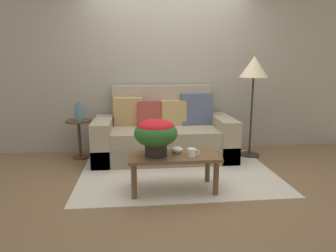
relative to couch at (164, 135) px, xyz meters
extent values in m
plane|color=brown|center=(0.11, -0.75, -0.33)|extent=(14.00, 14.00, 0.00)
cube|color=gray|center=(0.11, 0.50, 1.08)|extent=(6.40, 0.12, 2.83)
cube|color=beige|center=(0.11, -0.72, -0.33)|extent=(2.47, 1.80, 0.01)
cube|color=gray|center=(0.00, -0.07, -0.21)|extent=(2.03, 0.95, 0.26)
cube|color=gray|center=(0.00, -0.10, 0.03)|extent=(1.52, 0.85, 0.21)
cube|color=gray|center=(0.00, 0.32, 0.31)|extent=(1.52, 0.17, 0.83)
cube|color=gray|center=(-0.89, -0.07, -0.03)|extent=(0.25, 0.95, 0.61)
cube|color=gray|center=(0.88, -0.07, -0.03)|extent=(0.25, 0.95, 0.61)
cube|color=#4C5670|center=(0.52, 0.16, 0.37)|extent=(0.49, 0.20, 0.49)
cube|color=#93382D|center=(-0.21, 0.14, 0.31)|extent=(0.37, 0.23, 0.38)
cube|color=tan|center=(0.16, 0.14, 0.32)|extent=(0.38, 0.19, 0.38)
cube|color=tan|center=(-0.53, 0.17, 0.35)|extent=(0.44, 0.18, 0.44)
cylinder|color=brown|center=(-0.44, -1.44, -0.14)|extent=(0.06, 0.06, 0.38)
cylinder|color=brown|center=(0.42, -1.44, -0.14)|extent=(0.06, 0.06, 0.38)
cylinder|color=brown|center=(-0.44, -1.06, -0.14)|extent=(0.06, 0.06, 0.38)
cylinder|color=brown|center=(0.42, -1.06, -0.14)|extent=(0.06, 0.06, 0.38)
cube|color=brown|center=(-0.01, -1.25, 0.07)|extent=(0.99, 0.51, 0.04)
cylinder|color=#4C331E|center=(-1.26, 0.07, -0.32)|extent=(0.24, 0.24, 0.03)
cylinder|color=#4C331E|center=(-1.26, 0.07, -0.05)|extent=(0.04, 0.04, 0.53)
cylinder|color=#4C331E|center=(-1.26, 0.07, 0.23)|extent=(0.37, 0.37, 0.03)
cylinder|color=#2D2823|center=(1.31, -0.09, -0.32)|extent=(0.30, 0.30, 0.03)
cylinder|color=#2D2823|center=(1.31, -0.09, 0.28)|extent=(0.03, 0.03, 1.17)
cone|color=beige|center=(1.31, -0.09, 1.02)|extent=(0.42, 0.42, 0.31)
cylinder|color=black|center=(-0.20, -1.29, 0.16)|extent=(0.24, 0.24, 0.16)
ellipsoid|color=#286028|center=(-0.20, -1.29, 0.33)|extent=(0.46, 0.46, 0.28)
ellipsoid|color=red|center=(-0.20, -1.29, 0.40)|extent=(0.39, 0.39, 0.16)
cylinder|color=white|center=(0.17, -1.35, 0.13)|extent=(0.09, 0.09, 0.09)
torus|color=white|center=(0.23, -1.35, 0.13)|extent=(0.06, 0.01, 0.06)
cylinder|color=silver|center=(0.04, -1.20, 0.10)|extent=(0.05, 0.05, 0.02)
ellipsoid|color=silver|center=(0.04, -1.20, 0.12)|extent=(0.13, 0.13, 0.06)
cylinder|color=slate|center=(-1.24, 0.07, 0.35)|extent=(0.12, 0.12, 0.21)
cylinder|color=slate|center=(-1.24, 0.07, 0.49)|extent=(0.05, 0.05, 0.07)
camera|label=1|loc=(-0.40, -4.42, 1.06)|focal=32.41mm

